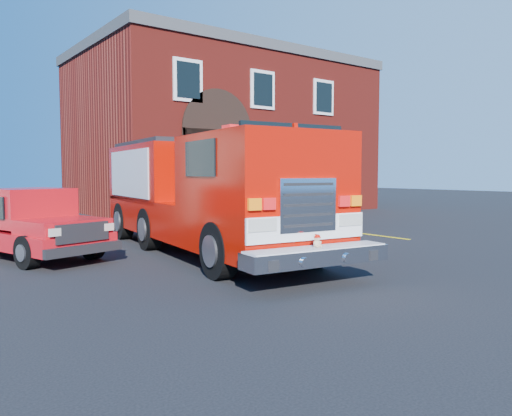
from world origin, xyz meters
TOP-DOWN VIEW (x-y plane):
  - ground at (0.00, 0.00)m, footprint 100.00×100.00m
  - parking_stripe_near at (6.50, 1.00)m, footprint 0.12×3.00m
  - parking_stripe_mid at (6.50, 4.00)m, footprint 0.12×3.00m
  - parking_stripe_far at (6.50, 7.00)m, footprint 0.12×3.00m
  - fire_station at (8.99, 13.98)m, footprint 15.20×10.20m
  - fire_engine at (0.14, 1.30)m, footprint 3.87×10.07m
  - pickup_truck at (-3.80, 3.33)m, footprint 3.19×5.49m
  - secondary_truck at (5.37, 6.56)m, footprint 2.83×8.46m

SIDE VIEW (x-z plane):
  - ground at x=0.00m, z-range 0.00..0.00m
  - parking_stripe_near at x=6.50m, z-range 0.00..0.01m
  - parking_stripe_mid at x=6.50m, z-range 0.00..0.01m
  - parking_stripe_far at x=6.50m, z-range 0.00..0.01m
  - pickup_truck at x=-3.80m, z-range -0.05..1.65m
  - secondary_truck at x=5.37m, z-range 0.12..2.85m
  - fire_engine at x=0.14m, z-range 0.05..3.08m
  - fire_station at x=8.99m, z-range 0.03..8.48m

